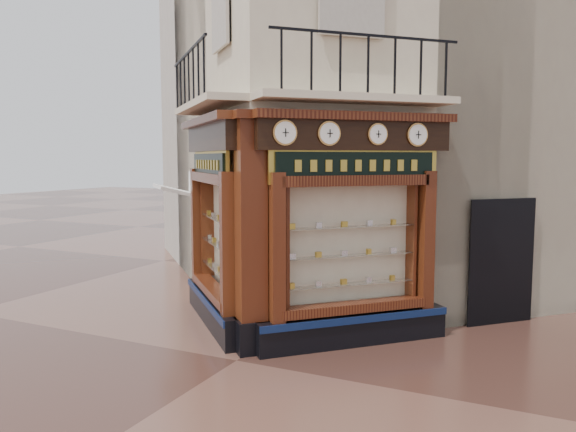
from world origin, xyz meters
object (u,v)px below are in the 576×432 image
Objects in this scene: corner_pilaster at (251,236)px; signboard_right at (357,165)px; clock_a at (285,133)px; clock_c at (378,134)px; awning at (180,291)px; signboard_left at (209,165)px; clock_d at (417,135)px; clock_b at (329,133)px.

corner_pilaster is 2.12m from signboard_right.
clock_a is (0.61, 0.01, 1.67)m from corner_pilaster.
clock_c is at bearing 0.00° from clock_a.
signboard_right reaches higher than awning.
signboard_left is at bearing 137.71° from clock_c.
awning is at bearing 3.60° from signboard_left.
clock_d is 0.19× the size of signboard_left.
clock_b is at bearing -19.63° from corner_pilaster.
clock_d is at bearing -5.79° from signboard_right.
awning is (-5.96, 1.24, -3.62)m from clock_d.
clock_c is (1.16, 1.16, 0.00)m from clock_a.
signboard_left is (-3.23, -0.15, -0.52)m from clock_c.
corner_pilaster is 2.70m from clock_c.
signboard_right is (0.85, 1.00, -0.52)m from clock_a.
clock_b is 0.23× the size of awning.
clock_d is 3.87m from signboard_left.
clock_a is 0.76m from clock_b.
signboard_right is at bearing -155.70° from awning.
corner_pilaster reaches higher than clock_b.
corner_pilaster is 3.32m from clock_d.
clock_a is at bearing -175.17° from signboard_right.
signboard_left is (-1.46, 1.01, 1.15)m from corner_pilaster.
clock_d reaches higher than signboard_right.
awning is 0.82× the size of signboard_left.
awning is (-4.80, 2.40, -3.62)m from clock_b.
signboard_left reaches higher than awning.
clock_a reaches higher than signboard_right.
signboard_left is at bearing 124.81° from clock_b.
clock_c is 0.91× the size of clock_d.
clock_a is 6.32m from awning.
signboard_left is at bearing 135.00° from signboard_right.
signboard_right is at bearing -135.00° from signboard_left.
clock_d reaches higher than signboard_left.
corner_pilaster is 9.94× the size of clock_d.
signboard_left is (-2.61, 0.47, -0.52)m from clock_b.
signboard_right is (-0.31, -0.15, -0.52)m from clock_c.
signboard_right is at bearing 4.83° from clock_a.
clock_d is 7.09m from awning.
corner_pilaster reaches higher than clock_c.
clock_a is 0.19× the size of signboard_left.
clock_b is (1.15, 0.54, 1.67)m from corner_pilaster.
signboard_left is at bearing 109.21° from clock_a.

